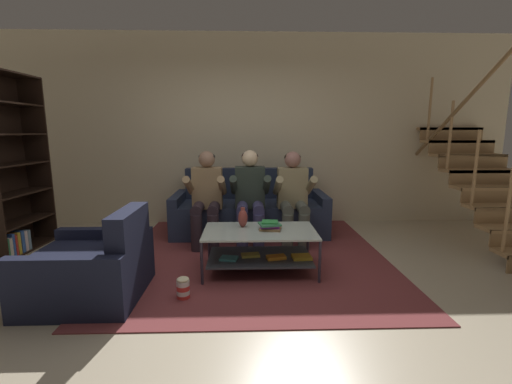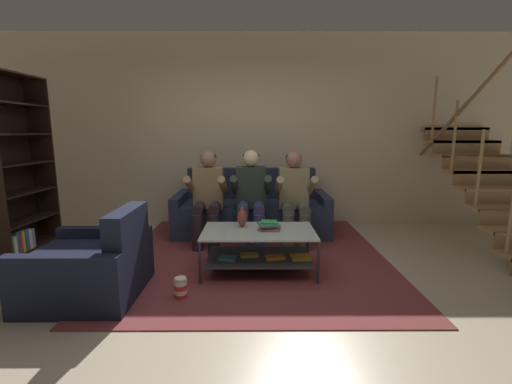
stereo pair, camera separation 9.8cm
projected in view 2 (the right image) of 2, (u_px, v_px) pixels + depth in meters
The scene contains 14 objects.
ground at pixel (234, 289), 3.17m from camera, with size 16.80×16.80×0.00m, color #B5A78B.
back_partition at pixel (242, 131), 5.34m from camera, with size 8.40×0.12×2.90m, color beige.
staircase_run at pixel (490, 177), 4.39m from camera, with size 0.98×2.28×2.43m.
couch at pixel (251, 212), 4.92m from camera, with size 2.15×0.86×0.90m.
person_seated_left at pixel (208, 194), 4.35m from camera, with size 0.50×0.58×1.20m.
person_seated_middle at pixel (251, 194), 4.35m from camera, with size 0.50×0.58×1.21m.
person_seated_right at pixel (294, 194), 4.36m from camera, with size 0.50×0.58×1.19m.
coffee_table at pixel (259, 245), 3.53m from camera, with size 1.15×0.67×0.44m.
area_rug at pixel (254, 251), 4.16m from camera, with size 3.00×3.36×0.01m.
vase at pixel (242, 218), 3.62m from camera, with size 0.10×0.10×0.21m.
book_stack at pixel (269, 226), 3.52m from camera, with size 0.25×0.22×0.09m.
bookshelf at pixel (13, 177), 4.14m from camera, with size 0.40×0.94×2.12m.
armchair at pixel (92, 267), 3.01m from camera, with size 0.90×0.89×0.79m.
popcorn_tub at pixel (181, 287), 2.99m from camera, with size 0.11×0.11×0.20m.
Camera 2 is at (0.19, -2.97, 1.44)m, focal length 24.00 mm.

